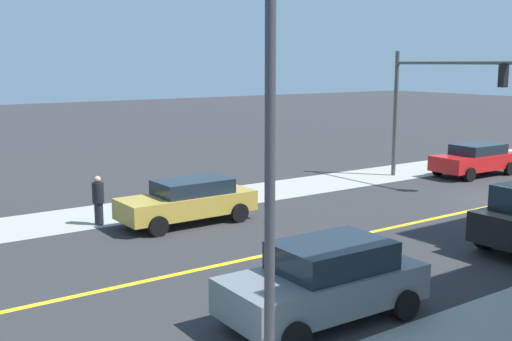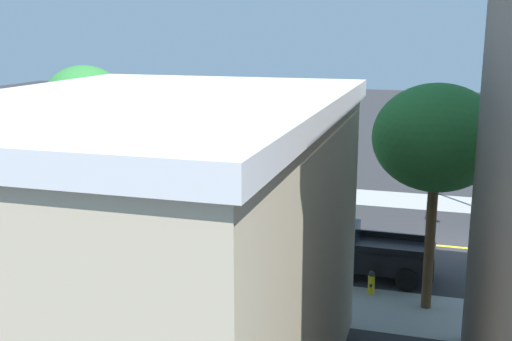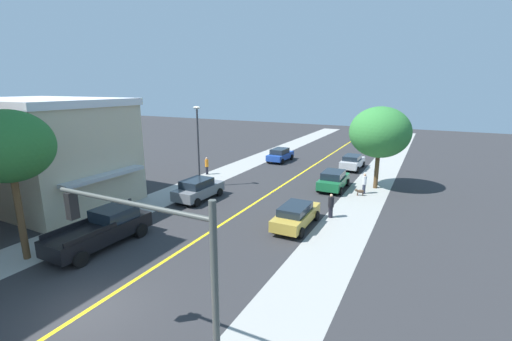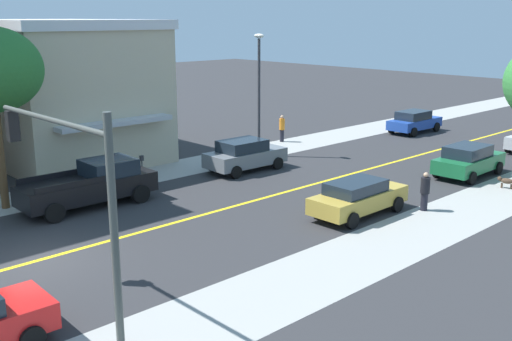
% 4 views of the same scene
% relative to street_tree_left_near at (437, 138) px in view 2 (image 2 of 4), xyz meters
% --- Properties ---
extents(ground_plane, '(140.00, 140.00, 0.00)m').
position_rel_street_tree_left_near_xyz_m(ground_plane, '(6.43, -1.46, -5.75)').
color(ground_plane, '#2D2D30').
extents(sidewalk_left, '(3.26, 126.00, 0.01)m').
position_rel_street_tree_left_near_xyz_m(sidewalk_left, '(-0.62, -1.46, -5.75)').
color(sidewalk_left, '#9E9E99').
rests_on(sidewalk_left, ground).
extents(sidewalk_right, '(3.26, 126.00, 0.01)m').
position_rel_street_tree_left_near_xyz_m(sidewalk_right, '(13.49, -1.46, -5.75)').
color(sidewalk_right, '#9E9E99').
rests_on(sidewalk_right, ground).
extents(road_centerline_stripe, '(0.20, 126.00, 0.00)m').
position_rel_street_tree_left_near_xyz_m(road_centerline_stripe, '(6.43, -1.46, -5.75)').
color(road_centerline_stripe, yellow).
rests_on(road_centerline_stripe, ground).
extents(tan_rowhouse, '(12.81, 8.41, 7.69)m').
position_rel_street_tree_left_near_xyz_m(tan_rowhouse, '(-7.73, 6.28, -1.90)').
color(tan_rowhouse, beige).
rests_on(tan_rowhouse, ground).
extents(street_tree_left_near, '(4.05, 4.05, 7.51)m').
position_rel_street_tree_left_near_xyz_m(street_tree_left_near, '(0.00, 0.00, 0.00)').
color(street_tree_left_near, brown).
rests_on(street_tree_left_near, ground).
extents(street_tree_right_corner, '(4.99, 4.99, 6.94)m').
position_rel_street_tree_left_near_xyz_m(street_tree_right_corner, '(13.87, 21.14, -0.95)').
color(street_tree_right_corner, brown).
rests_on(street_tree_right_corner, ground).
extents(fire_hydrant, '(0.44, 0.24, 0.84)m').
position_rel_street_tree_left_near_xyz_m(fire_hydrant, '(0.58, 1.89, -5.34)').
color(fire_hydrant, yellow).
rests_on(fire_hydrant, ground).
extents(parking_meter, '(0.12, 0.18, 1.33)m').
position_rel_street_tree_left_near_xyz_m(parking_meter, '(0.43, 6.49, -4.88)').
color(parking_meter, '#4C4C51').
rests_on(parking_meter, ground).
extents(traffic_light_mast, '(5.99, 0.32, 5.79)m').
position_rel_street_tree_left_near_xyz_m(traffic_light_mast, '(11.06, -2.26, -1.83)').
color(traffic_light_mast, '#474C47').
rests_on(traffic_light_mast, ground).
extents(street_lamp, '(0.70, 0.36, 6.93)m').
position_rel_street_tree_left_near_xyz_m(street_lamp, '(0.15, 14.58, -1.51)').
color(street_lamp, '#38383D').
rests_on(street_lamp, ground).
extents(green_sedan_right_curb, '(2.12, 4.39, 1.60)m').
position_rel_street_tree_left_near_xyz_m(green_sedan_right_curb, '(10.71, 19.14, -4.93)').
color(green_sedan_right_curb, '#196638').
rests_on(green_sedan_right_curb, ground).
extents(grey_sedan_left_curb, '(2.19, 4.39, 1.64)m').
position_rel_street_tree_left_near_xyz_m(grey_sedan_left_curb, '(2.16, 11.66, -4.91)').
color(grey_sedan_left_curb, slate).
rests_on(grey_sedan_left_curb, ground).
extents(gold_sedan_right_curb, '(1.94, 4.55, 1.46)m').
position_rel_street_tree_left_near_xyz_m(gold_sedan_right_curb, '(10.75, 10.07, -4.98)').
color(gold_sedan_right_curb, '#B29338').
rests_on(gold_sedan_right_curb, ground).
extents(black_pickup_truck, '(2.35, 5.76, 1.91)m').
position_rel_street_tree_left_near_xyz_m(black_pickup_truck, '(2.25, 2.83, -4.81)').
color(black_pickup_truck, black).
rests_on(black_pickup_truck, ground).
extents(pedestrian_black_shirt, '(0.38, 0.38, 1.63)m').
position_rel_street_tree_left_near_xyz_m(pedestrian_black_shirt, '(12.26, 12.58, -4.90)').
color(pedestrian_black_shirt, black).
rests_on(pedestrian_black_shirt, ground).
extents(pedestrian_white_shirt, '(0.33, 0.33, 1.68)m').
position_rel_street_tree_left_near_xyz_m(pedestrian_white_shirt, '(13.27, 19.03, -4.86)').
color(pedestrian_white_shirt, '#33384C').
rests_on(pedestrian_white_shirt, ground).
extents(small_dog, '(0.74, 0.42, 0.55)m').
position_rel_street_tree_left_near_xyz_m(small_dog, '(13.07, 18.30, -5.39)').
color(small_dog, '#4C3828').
rests_on(small_dog, ground).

